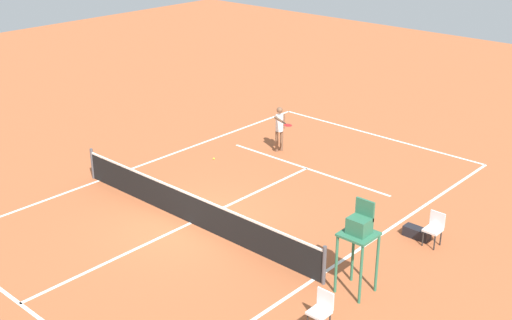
{
  "coord_description": "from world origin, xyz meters",
  "views": [
    {
      "loc": [
        -13.03,
        11.57,
        9.14
      ],
      "look_at": [
        0.54,
        -3.45,
        0.8
      ],
      "focal_mm": 46.52,
      "sensor_mm": 36.0,
      "label": 1
    }
  ],
  "objects_px": {
    "equipment_bag": "(417,233)",
    "courtside_chair_near": "(321,309)",
    "umpire_chair": "(359,233)",
    "player_serving": "(280,126)",
    "tennis_ball": "(214,159)",
    "courtside_chair_mid": "(434,227)"
  },
  "relations": [
    {
      "from": "equipment_bag",
      "to": "courtside_chair_near",
      "type": "bearing_deg",
      "value": 95.69
    },
    {
      "from": "umpire_chair",
      "to": "courtside_chair_near",
      "type": "xyz_separation_m",
      "value": [
        -0.28,
        1.79,
        -1.07
      ]
    },
    {
      "from": "umpire_chair",
      "to": "courtside_chair_near",
      "type": "relative_size",
      "value": 2.54
    },
    {
      "from": "player_serving",
      "to": "courtside_chair_near",
      "type": "distance_m",
      "value": 10.8
    },
    {
      "from": "tennis_ball",
      "to": "player_serving",
      "type": "bearing_deg",
      "value": -119.96
    },
    {
      "from": "courtside_chair_mid",
      "to": "equipment_bag",
      "type": "xyz_separation_m",
      "value": [
        0.52,
        -0.05,
        -0.38
      ]
    },
    {
      "from": "courtside_chair_near",
      "to": "courtside_chair_mid",
      "type": "bearing_deg",
      "value": -90.09
    },
    {
      "from": "courtside_chair_mid",
      "to": "equipment_bag",
      "type": "bearing_deg",
      "value": -5.6
    },
    {
      "from": "tennis_ball",
      "to": "umpire_chair",
      "type": "distance_m",
      "value": 9.49
    },
    {
      "from": "courtside_chair_near",
      "to": "equipment_bag",
      "type": "distance_m",
      "value": 5.22
    },
    {
      "from": "tennis_ball",
      "to": "courtside_chair_mid",
      "type": "height_order",
      "value": "courtside_chair_mid"
    },
    {
      "from": "player_serving",
      "to": "courtside_chair_mid",
      "type": "height_order",
      "value": "player_serving"
    },
    {
      "from": "player_serving",
      "to": "umpire_chair",
      "type": "distance_m",
      "value": 9.41
    },
    {
      "from": "tennis_ball",
      "to": "courtside_chair_mid",
      "type": "bearing_deg",
      "value": 178.1
    },
    {
      "from": "umpire_chair",
      "to": "courtside_chair_mid",
      "type": "xyz_separation_m",
      "value": [
        -0.29,
        -3.34,
        -1.07
      ]
    },
    {
      "from": "courtside_chair_mid",
      "to": "equipment_bag",
      "type": "height_order",
      "value": "courtside_chair_mid"
    },
    {
      "from": "tennis_ball",
      "to": "umpire_chair",
      "type": "height_order",
      "value": "umpire_chair"
    },
    {
      "from": "umpire_chair",
      "to": "courtside_chair_near",
      "type": "bearing_deg",
      "value": 98.88
    },
    {
      "from": "player_serving",
      "to": "umpire_chair",
      "type": "relative_size",
      "value": 0.72
    },
    {
      "from": "tennis_ball",
      "to": "umpire_chair",
      "type": "xyz_separation_m",
      "value": [
        -8.63,
        3.63,
        1.57
      ]
    },
    {
      "from": "player_serving",
      "to": "tennis_ball",
      "type": "height_order",
      "value": "player_serving"
    },
    {
      "from": "player_serving",
      "to": "equipment_bag",
      "type": "height_order",
      "value": "player_serving"
    }
  ]
}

